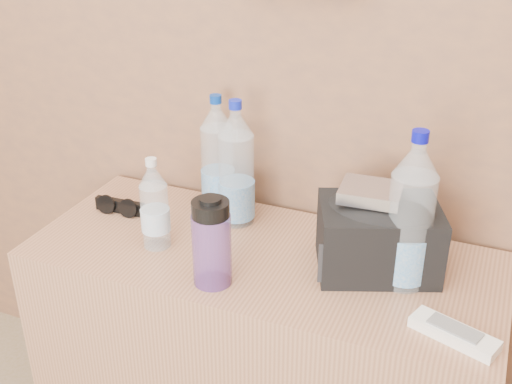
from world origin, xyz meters
TOP-DOWN VIEW (x-y plane):
  - dresser at (0.11, 1.75)m, footprint 1.11×0.46m
  - pet_large_b at (-0.09, 1.92)m, footprint 0.08×0.08m
  - pet_large_c at (-0.01, 1.87)m, footprint 0.09×0.09m
  - pet_large_d at (0.43, 1.76)m, footprint 0.10×0.10m
  - pet_small at (-0.14, 1.69)m, footprint 0.07×0.07m
  - nalgene_bottle at (0.05, 1.60)m, footprint 0.08×0.08m
  - sunglasses at (-0.31, 1.79)m, footprint 0.14×0.06m
  - ac_remote at (0.56, 1.61)m, footprint 0.18×0.11m
  - toiletry_bag at (0.37, 1.79)m, footprint 0.31×0.27m
  - foil_packet at (0.34, 1.79)m, footprint 0.14×0.12m

SIDE VIEW (x-z plane):
  - dresser at x=0.11m, z-range 0.00..0.69m
  - ac_remote at x=0.56m, z-range 0.69..0.72m
  - sunglasses at x=-0.31m, z-range 0.69..0.73m
  - toiletry_bag at x=0.37m, z-range 0.69..0.87m
  - pet_small at x=-0.14m, z-range 0.68..0.91m
  - nalgene_bottle at x=0.05m, z-range 0.69..0.90m
  - pet_large_b at x=-0.09m, z-range 0.67..0.99m
  - pet_large_c at x=-0.01m, z-range 0.67..1.00m
  - pet_large_d at x=0.43m, z-range 0.67..1.03m
  - foil_packet at x=0.34m, z-range 0.87..0.90m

